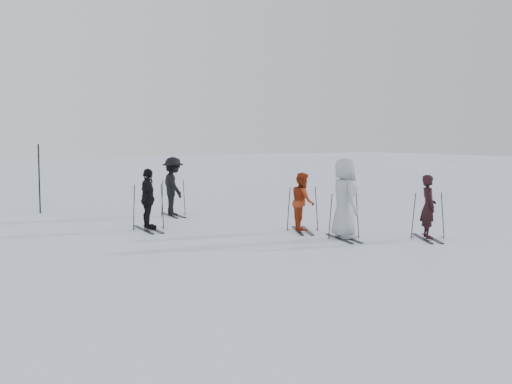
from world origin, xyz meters
TOP-DOWN VIEW (x-y plane):
  - ground at (0.00, 0.00)m, footprint 120.00×120.00m
  - skier_near_dark at (2.54, -2.76)m, footprint 0.61×0.67m
  - skier_red at (0.78, -0.05)m, footprint 0.86×0.93m
  - skier_grey at (0.85, -1.61)m, footprint 0.88×1.10m
  - skier_uphill_left at (-2.52, 2.41)m, footprint 0.52×0.99m
  - skier_uphill_far at (-0.59, 4.83)m, footprint 0.84×1.26m
  - skis_near_dark at (2.54, -2.76)m, footprint 1.82×1.58m
  - skis_red at (0.78, -0.05)m, footprint 1.89×1.57m
  - skis_grey at (0.85, -1.61)m, footprint 1.78×1.30m
  - skis_uphill_left at (-2.52, 2.41)m, footprint 1.86×1.16m
  - skis_uphill_far at (-0.59, 4.83)m, footprint 1.72×1.08m
  - piste_marker at (-3.94, 7.75)m, footprint 0.06×0.06m

SIDE VIEW (x-z plane):
  - ground at x=0.00m, z-range 0.00..0.00m
  - skis_grey at x=0.85m, z-range 0.00..1.17m
  - skis_near_dark at x=2.54m, z-range 0.00..1.17m
  - skis_uphill_far at x=-0.59m, z-range 0.00..1.18m
  - skis_red at x=0.78m, z-range 0.00..1.22m
  - skis_uphill_left at x=-2.52m, z-range 0.00..1.27m
  - skier_red at x=0.78m, z-range 0.00..1.53m
  - skier_near_dark at x=2.54m, z-range 0.00..1.54m
  - skier_uphill_left at x=-2.52m, z-range 0.00..1.62m
  - skier_uphill_far at x=-0.59m, z-range 0.00..1.82m
  - skier_grey at x=0.85m, z-range 0.00..1.95m
  - piste_marker at x=-3.94m, z-range 0.00..2.25m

